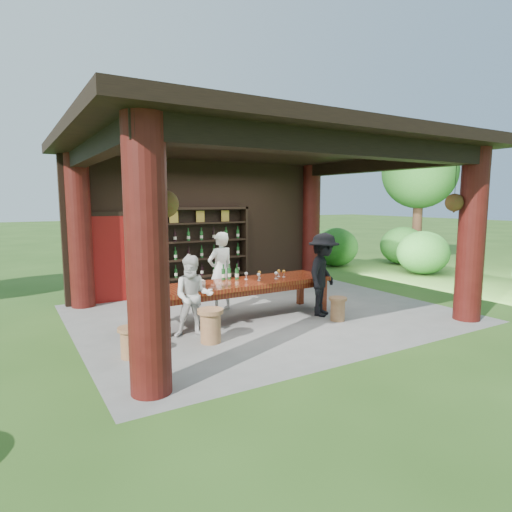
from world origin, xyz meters
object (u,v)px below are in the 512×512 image
tasting_table (239,287)px  guest_man (323,274)px  stool_near_left (211,325)px  guest_woman (193,296)px  wine_shelf (202,250)px  napkin_basket (197,284)px  stool_far_left (130,342)px  stool_near_right (338,308)px  host (220,271)px

tasting_table → guest_man: bearing=-20.6°
stool_near_left → guest_woman: guest_woman is taller
wine_shelf → tasting_table: size_ratio=0.64×
guest_man → napkin_basket: bearing=134.7°
stool_far_left → guest_woman: guest_woman is taller
stool_near_right → napkin_basket: napkin_basket is taller
stool_far_left → host: host is taller
wine_shelf → tasting_table: wine_shelf is taller
wine_shelf → stool_far_left: bearing=-127.3°
napkin_basket → host: bearing=45.2°
stool_near_left → host: bearing=59.3°
tasting_table → stool_near_left: bearing=-137.2°
tasting_table → guest_woman: guest_woman is taller
tasting_table → guest_woman: 1.29m
guest_woman → napkin_basket: bearing=81.4°
wine_shelf → guest_man: size_ratio=1.46×
guest_woman → wine_shelf: bearing=85.6°
stool_far_left → guest_man: 4.04m
wine_shelf → host: wine_shelf is taller
wine_shelf → host: size_ratio=1.47×
host → napkin_basket: 1.33m
stool_near_right → napkin_basket: bearing=159.7°
wine_shelf → stool_near_left: (-1.40, -3.54, -0.79)m
napkin_basket → stool_near_left: bearing=-98.4°
stool_near_left → host: host is taller
host → stool_near_left: bearing=49.4°
guest_man → napkin_basket: guest_man is taller
stool_near_left → host: (1.06, 1.79, 0.54)m
stool_near_right → host: (-1.60, 1.88, 0.59)m
guest_man → stool_near_right: bearing=-124.9°
stool_far_left → napkin_basket: bearing=31.0°
napkin_basket → wine_shelf: bearing=64.7°
stool_far_left → guest_woman: bearing=20.6°
stool_near_left → stool_far_left: size_ratio=1.20×
tasting_table → stool_near_left: (-1.05, -0.97, -0.34)m
host → napkin_basket: (-0.94, -0.94, -0.01)m
stool_near_right → guest_woman: (-2.77, 0.52, 0.46)m
wine_shelf → stool_near_right: size_ratio=5.32×
tasting_table → stool_near_right: (1.61, -1.06, -0.39)m
stool_near_left → stool_near_right: size_ratio=1.22×
host → napkin_basket: bearing=35.2°
tasting_table → host: size_ratio=2.30×
guest_woman → napkin_basket: 0.49m
tasting_table → guest_man: 1.73m
wine_shelf → tasting_table: 2.63m
stool_near_left → stool_far_left: (-1.32, -0.02, -0.05)m
wine_shelf → guest_woman: 3.48m
stool_near_left → guest_man: 2.74m
wine_shelf → tasting_table: (-0.35, -2.57, -0.45)m
wine_shelf → stool_far_left: size_ratio=5.25×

